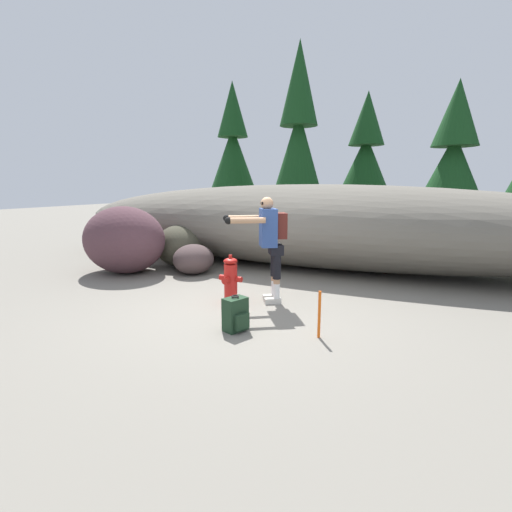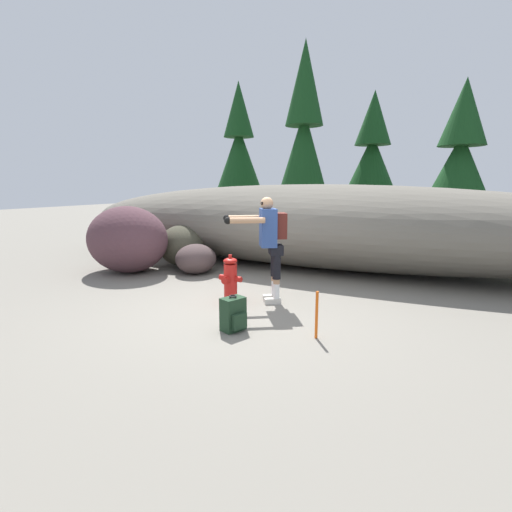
{
  "view_description": "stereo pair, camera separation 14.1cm",
  "coord_description": "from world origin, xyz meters",
  "px_view_note": "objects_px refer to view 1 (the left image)",
  "views": [
    {
      "loc": [
        2.62,
        -5.04,
        1.88
      ],
      "look_at": [
        0.02,
        0.4,
        0.75
      ],
      "focal_mm": 26.79,
      "sensor_mm": 36.0,
      "label": 1
    },
    {
      "loc": [
        2.75,
        -4.98,
        1.88
      ],
      "look_at": [
        0.02,
        0.4,
        0.75
      ],
      "focal_mm": 26.79,
      "sensor_mm": 36.0,
      "label": 2
    }
  ],
  "objects_px": {
    "spare_backpack": "(236,315)",
    "survey_stake": "(319,314)",
    "utility_worker": "(269,237)",
    "fire_hydrant": "(231,281)",
    "boulder_small": "(180,245)",
    "boulder_large": "(124,240)",
    "boulder_mid": "(193,259)"
  },
  "relations": [
    {
      "from": "utility_worker",
      "to": "boulder_small",
      "type": "xyz_separation_m",
      "value": [
        -3.02,
        1.7,
        -0.59
      ]
    },
    {
      "from": "spare_backpack",
      "to": "survey_stake",
      "type": "bearing_deg",
      "value": 33.69
    },
    {
      "from": "utility_worker",
      "to": "boulder_mid",
      "type": "distance_m",
      "value": 2.64
    },
    {
      "from": "boulder_mid",
      "to": "survey_stake",
      "type": "distance_m",
      "value": 4.07
    },
    {
      "from": "utility_worker",
      "to": "survey_stake",
      "type": "height_order",
      "value": "utility_worker"
    },
    {
      "from": "utility_worker",
      "to": "fire_hydrant",
      "type": "bearing_deg",
      "value": 0.35
    },
    {
      "from": "utility_worker",
      "to": "boulder_small",
      "type": "relative_size",
      "value": 1.33
    },
    {
      "from": "utility_worker",
      "to": "boulder_small",
      "type": "height_order",
      "value": "utility_worker"
    },
    {
      "from": "fire_hydrant",
      "to": "survey_stake",
      "type": "relative_size",
      "value": 1.32
    },
    {
      "from": "boulder_small",
      "to": "boulder_mid",
      "type": "bearing_deg",
      "value": -36.39
    },
    {
      "from": "utility_worker",
      "to": "boulder_mid",
      "type": "bearing_deg",
      "value": -60.14
    },
    {
      "from": "boulder_large",
      "to": "fire_hydrant",
      "type": "bearing_deg",
      "value": -16.83
    },
    {
      "from": "utility_worker",
      "to": "boulder_large",
      "type": "height_order",
      "value": "utility_worker"
    },
    {
      "from": "spare_backpack",
      "to": "survey_stake",
      "type": "height_order",
      "value": "survey_stake"
    },
    {
      "from": "survey_stake",
      "to": "spare_backpack",
      "type": "bearing_deg",
      "value": -167.1
    },
    {
      "from": "fire_hydrant",
      "to": "boulder_small",
      "type": "distance_m",
      "value": 3.23
    },
    {
      "from": "fire_hydrant",
      "to": "boulder_small",
      "type": "height_order",
      "value": "boulder_small"
    },
    {
      "from": "fire_hydrant",
      "to": "survey_stake",
      "type": "height_order",
      "value": "fire_hydrant"
    },
    {
      "from": "utility_worker",
      "to": "boulder_small",
      "type": "distance_m",
      "value": 3.51
    },
    {
      "from": "boulder_small",
      "to": "survey_stake",
      "type": "distance_m",
      "value": 5.01
    },
    {
      "from": "boulder_mid",
      "to": "boulder_small",
      "type": "height_order",
      "value": "boulder_small"
    },
    {
      "from": "fire_hydrant",
      "to": "survey_stake",
      "type": "xyz_separation_m",
      "value": [
        1.67,
        -0.74,
        -0.07
      ]
    },
    {
      "from": "boulder_mid",
      "to": "survey_stake",
      "type": "bearing_deg",
      "value": -33.1
    },
    {
      "from": "spare_backpack",
      "to": "boulder_small",
      "type": "relative_size",
      "value": 0.37
    },
    {
      "from": "spare_backpack",
      "to": "boulder_large",
      "type": "xyz_separation_m",
      "value": [
        -3.76,
        1.92,
        0.5
      ]
    },
    {
      "from": "spare_backpack",
      "to": "boulder_mid",
      "type": "bearing_deg",
      "value": 154.62
    },
    {
      "from": "boulder_large",
      "to": "boulder_mid",
      "type": "height_order",
      "value": "boulder_large"
    },
    {
      "from": "utility_worker",
      "to": "survey_stake",
      "type": "xyz_separation_m",
      "value": [
        1.15,
        -1.08,
        -0.77
      ]
    },
    {
      "from": "fire_hydrant",
      "to": "spare_backpack",
      "type": "xyz_separation_m",
      "value": [
        0.62,
        -0.98,
        -0.15
      ]
    },
    {
      "from": "boulder_small",
      "to": "fire_hydrant",
      "type": "bearing_deg",
      "value": -39.3
    },
    {
      "from": "fire_hydrant",
      "to": "boulder_large",
      "type": "bearing_deg",
      "value": 163.17
    },
    {
      "from": "spare_backpack",
      "to": "boulder_small",
      "type": "bearing_deg",
      "value": 156.72
    }
  ]
}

